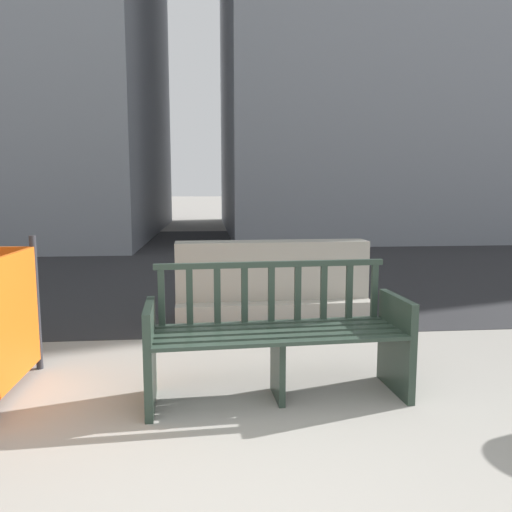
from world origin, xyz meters
TOP-DOWN VIEW (x-y plane):
  - street_asphalt at (0.00, 8.70)m, footprint 120.00×12.00m
  - street_bench at (0.47, 1.32)m, footprint 1.72×0.62m
  - jersey_barrier_centre at (0.69, 3.28)m, footprint 2.02×0.73m

SIDE VIEW (x-z plane):
  - street_asphalt at x=0.00m, z-range 0.00..0.01m
  - jersey_barrier_centre at x=0.69m, z-range -0.08..0.76m
  - street_bench at x=0.47m, z-range -0.04..0.84m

